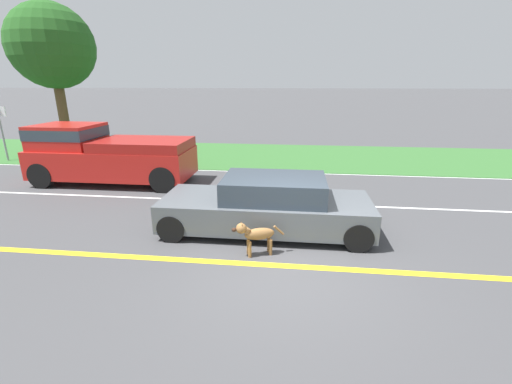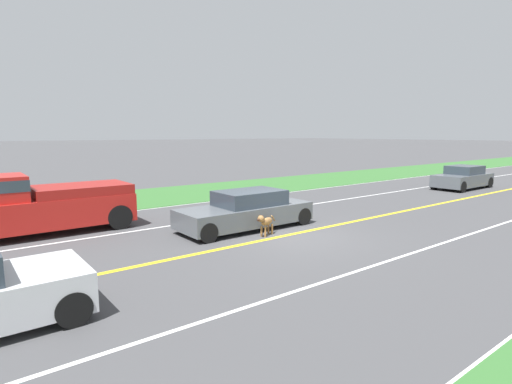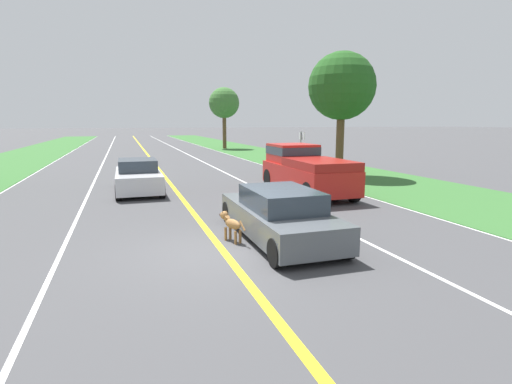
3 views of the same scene
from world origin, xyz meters
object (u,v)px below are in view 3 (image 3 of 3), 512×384
(roadside_tree_right_near, at_px, (342,87))
(roadside_tree_right_far, at_px, (224,103))
(ego_car, at_px, (279,215))
(pickup_truck, at_px, (305,169))
(dog, at_px, (231,223))
(oncoming_car, at_px, (138,177))
(street_sign, at_px, (301,147))

(roadside_tree_right_near, distance_m, roadside_tree_right_far, 23.90)
(ego_car, distance_m, pickup_truck, 6.72)
(pickup_truck, bearing_deg, roadside_tree_right_far, 82.78)
(dog, bearing_deg, roadside_tree_right_far, 56.38)
(pickup_truck, relative_size, roadside_tree_right_far, 0.80)
(oncoming_car, bearing_deg, ego_car, 110.49)
(ego_car, distance_m, street_sign, 13.41)
(oncoming_car, xyz_separation_m, roadside_tree_right_near, (10.54, 1.67, 4.09))
(roadside_tree_right_near, bearing_deg, street_sign, 124.96)
(oncoming_car, bearing_deg, street_sign, -158.32)
(oncoming_car, xyz_separation_m, street_sign, (9.16, 3.64, 0.86))
(oncoming_car, xyz_separation_m, roadside_tree_right_far, (10.07, 25.57, 4.27))
(pickup_truck, bearing_deg, oncoming_car, 158.92)
(ego_car, distance_m, oncoming_car, 8.84)
(ego_car, bearing_deg, roadside_tree_right_near, 53.20)
(dog, height_order, roadside_tree_right_near, roadside_tree_right_near)
(oncoming_car, height_order, street_sign, street_sign)
(ego_car, bearing_deg, roadside_tree_right_far, 78.36)
(dog, relative_size, roadside_tree_right_far, 0.16)
(dog, bearing_deg, pickup_truck, 30.57)
(roadside_tree_right_near, bearing_deg, dog, -131.42)
(oncoming_car, relative_size, roadside_tree_right_far, 0.66)
(dog, relative_size, roadside_tree_right_near, 0.16)
(oncoming_car, height_order, roadside_tree_right_near, roadside_tree_right_near)
(street_sign, bearing_deg, dog, -121.72)
(ego_car, height_order, roadside_tree_right_near, roadside_tree_right_near)
(oncoming_car, bearing_deg, dog, 103.02)
(dog, distance_m, oncoming_car, 8.35)
(pickup_truck, distance_m, oncoming_car, 6.99)
(ego_car, distance_m, dog, 1.23)
(dog, xyz_separation_m, street_sign, (7.28, 11.78, 1.05))
(roadside_tree_right_near, bearing_deg, roadside_tree_right_far, 91.13)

